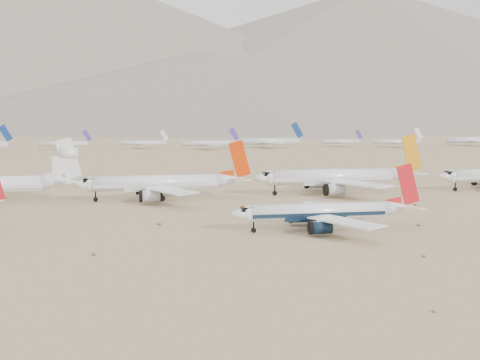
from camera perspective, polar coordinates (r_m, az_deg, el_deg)
The scene contains 8 objects.
ground at distance 139.05m, azimuth 6.24°, elevation -4.37°, with size 7000.00×7000.00×0.00m, color #8E7653.
main_airliner at distance 140.19m, azimuth 7.35°, elevation -2.73°, with size 39.06×38.15×13.78m.
row2_gold_tail at distance 203.63m, azimuth 8.41°, elevation 0.24°, with size 50.49×49.38×17.98m.
row2_orange_tail at distance 188.15m, azimuth -6.61°, elevation -0.29°, with size 46.99×45.97×16.76m.
distant_storage_row at distance 448.52m, azimuth -9.80°, elevation 3.11°, with size 540.61×62.15×15.87m.
mountain_range at distance 1789.45m, azimuth -8.25°, elevation 10.99°, with size 7354.00×3024.00×470.00m.
foothills at distance 1356.12m, azimuth 13.18°, elevation 7.38°, with size 4637.50×1395.00×155.00m.
desert_scrub at distance 109.03m, azimuth -5.13°, elevation -7.01°, with size 206.06×121.67×0.63m.
Camera 1 is at (-42.48, -130.15, 24.27)m, focal length 50.00 mm.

